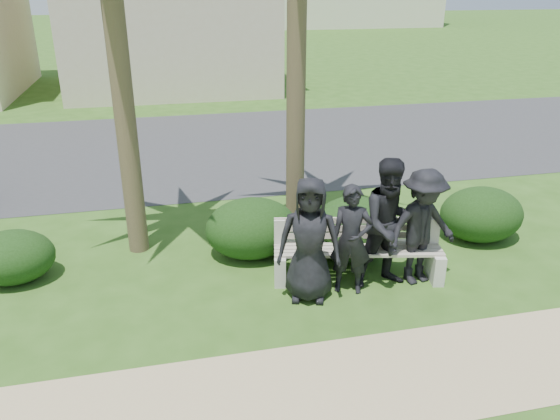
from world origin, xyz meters
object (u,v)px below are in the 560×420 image
Objects in this scene: park_bench at (357,254)px; man_d at (422,227)px; man_a at (309,240)px; man_c at (390,224)px; man_b at (351,240)px.

man_d is at bearing -7.81° from park_bench.
man_c is (1.21, 0.10, 0.07)m from man_a.
man_c reaches higher than man_b.
man_b is 0.62m from man_c.
man_a is at bearing 171.57° from man_d.
man_c is at bearing 24.90° from man_b.
man_a is 0.63m from man_b.
park_bench is 1.48× the size of man_d.
man_a reaches higher than man_d.
man_c reaches higher than park_bench.
man_b is 1.07m from man_d.
man_d is (0.84, -0.30, 0.48)m from park_bench.
man_d is at bearing 20.27° from man_a.
man_b is 0.92× the size of man_d.
man_b is (-0.23, -0.33, 0.41)m from park_bench.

